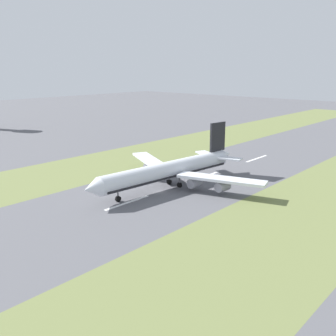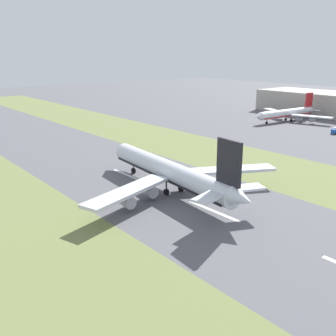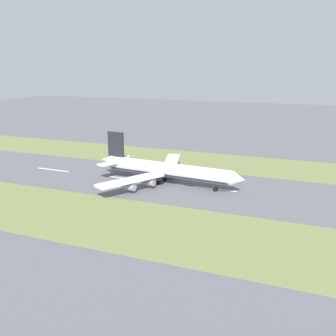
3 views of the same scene
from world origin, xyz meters
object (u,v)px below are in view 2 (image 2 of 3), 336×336
(terminal_building, at_px, (331,104))
(airplane_parked_apron, at_px, (288,113))
(airplane_main_jet, at_px, (172,173))
(service_truck, at_px, (336,130))

(terminal_building, bearing_deg, airplane_parked_apron, 175.62)
(airplane_main_jet, relative_size, terminal_building, 0.70)
(terminal_building, relative_size, airplane_parked_apron, 1.81)
(terminal_building, height_order, service_truck, terminal_building)
(airplane_parked_apron, bearing_deg, terminal_building, -4.38)
(service_truck, bearing_deg, terminal_building, 31.55)
(terminal_building, relative_size, service_truck, 15.76)
(airplane_parked_apron, bearing_deg, airplane_main_jet, -158.63)
(airplane_main_jet, bearing_deg, service_truck, 6.77)
(airplane_main_jet, bearing_deg, airplane_parked_apron, 21.37)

